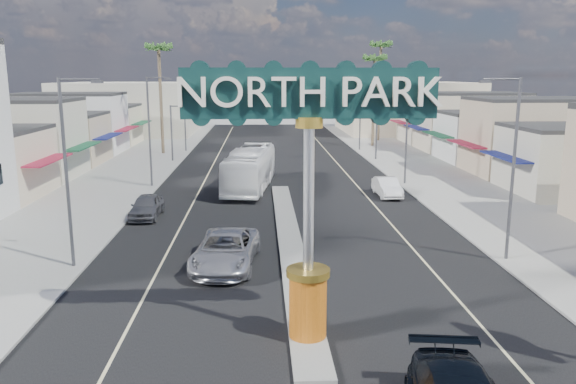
{
  "coord_description": "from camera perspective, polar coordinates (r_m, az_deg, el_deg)",
  "views": [
    {
      "loc": [
        -1.59,
        -16.12,
        9.07
      ],
      "look_at": [
        -0.32,
        9.45,
        3.74
      ],
      "focal_mm": 35.0,
      "sensor_mm": 36.0,
      "label": 1
    }
  ],
  "objects": [
    {
      "name": "ground",
      "position": [
        47.03,
        -0.86,
        0.64
      ],
      "size": [
        160.0,
        160.0,
        0.0
      ],
      "primitive_type": "plane",
      "color": "gray",
      "rests_on": "ground"
    },
    {
      "name": "median_island",
      "position": [
        31.47,
        0.17,
        -4.84
      ],
      "size": [
        1.3,
        30.0,
        0.16
      ],
      "primitive_type": "cube",
      "color": "gray",
      "rests_on": "ground"
    },
    {
      "name": "backdrop_far_right",
      "position": [
        94.26,
        11.78,
        8.43
      ],
      "size": [
        20.0,
        20.0,
        8.0
      ],
      "primitive_type": "cube",
      "color": "beige",
      "rests_on": "ground"
    },
    {
      "name": "sidewalk_left",
      "position": [
        48.6,
        -17.59,
        0.52
      ],
      "size": [
        8.0,
        120.0,
        0.12
      ],
      "primitive_type": "cube",
      "color": "gray",
      "rests_on": "ground"
    },
    {
      "name": "streetlight_r_mid",
      "position": [
        47.83,
        11.8,
        6.71
      ],
      "size": [
        2.03,
        0.22,
        9.0
      ],
      "color": "#47474C",
      "rests_on": "ground"
    },
    {
      "name": "palm_right_mid",
      "position": [
        73.6,
        8.81,
        12.82
      ],
      "size": [
        2.6,
        2.6,
        12.1
      ],
      "color": "brown",
      "rests_on": "ground"
    },
    {
      "name": "gateway_sign",
      "position": [
        18.44,
        2.14,
        1.95
      ],
      "size": [
        8.2,
        1.5,
        9.15
      ],
      "color": "#BC5B0E",
      "rests_on": "median_island"
    },
    {
      "name": "backdrop_far_left",
      "position": [
        93.52,
        -15.61,
        8.22
      ],
      "size": [
        20.0,
        20.0,
        8.0
      ],
      "primitive_type": "cube",
      "color": "#B7B29E",
      "rests_on": "ground"
    },
    {
      "name": "streetlight_r_near",
      "position": [
        29.03,
        21.68,
        3.0
      ],
      "size": [
        2.03,
        0.22,
        9.0
      ],
      "color": "#47474C",
      "rests_on": "ground"
    },
    {
      "name": "sidewalk_right",
      "position": [
        49.51,
        15.56,
        0.84
      ],
      "size": [
        8.0,
        120.0,
        0.12
      ],
      "primitive_type": "cube",
      "color": "gray",
      "rests_on": "ground"
    },
    {
      "name": "streetlight_r_far",
      "position": [
        69.29,
        7.23,
        8.35
      ],
      "size": [
        2.03,
        0.22,
        9.0
      ],
      "color": "#47474C",
      "rests_on": "ground"
    },
    {
      "name": "palm_right_far",
      "position": [
        79.93,
        9.42,
        13.98
      ],
      "size": [
        2.6,
        2.6,
        14.1
      ],
      "color": "brown",
      "rests_on": "ground"
    },
    {
      "name": "car_parked_left",
      "position": [
        37.53,
        -14.16,
        -1.41
      ],
      "size": [
        1.82,
        4.41,
        1.5
      ],
      "primitive_type": "imported",
      "rotation": [
        0.0,
        0.0,
        -0.01
      ],
      "color": "#5D5D62",
      "rests_on": "ground"
    },
    {
      "name": "suv_left",
      "position": [
        27.25,
        -6.35,
        -5.88
      ],
      "size": [
        3.4,
        6.34,
        1.69
      ],
      "primitive_type": "imported",
      "rotation": [
        0.0,
        0.0,
        -0.1
      ],
      "color": "#B3B3B8",
      "rests_on": "ground"
    },
    {
      "name": "car_parked_right",
      "position": [
        43.45,
        10.03,
        0.49
      ],
      "size": [
        1.62,
        4.37,
        1.43
      ],
      "primitive_type": "imported",
      "rotation": [
        0.0,
        0.0,
        0.02
      ],
      "color": "white",
      "rests_on": "ground"
    },
    {
      "name": "palm_left_far",
      "position": [
        67.14,
        -13.0,
        13.54
      ],
      "size": [
        2.6,
        2.6,
        13.1
      ],
      "color": "brown",
      "rests_on": "ground"
    },
    {
      "name": "traffic_signal_right",
      "position": [
        61.26,
        7.35,
        7.17
      ],
      "size": [
        5.09,
        0.45,
        6.0
      ],
      "color": "#47474C",
      "rests_on": "ground"
    },
    {
      "name": "streetlight_l_far",
      "position": [
        68.81,
        -10.33,
        8.24
      ],
      "size": [
        2.03,
        0.22,
        9.0
      ],
      "color": "#47474C",
      "rests_on": "ground"
    },
    {
      "name": "storefront_row_left",
      "position": [
        63.52,
        -23.6,
        5.3
      ],
      "size": [
        12.0,
        42.0,
        6.0
      ],
      "primitive_type": "cube",
      "color": "beige",
      "rests_on": "ground"
    },
    {
      "name": "city_bus",
      "position": [
        45.65,
        -3.87,
        2.39
      ],
      "size": [
        4.3,
        12.15,
        3.31
      ],
      "primitive_type": "imported",
      "rotation": [
        0.0,
        0.0,
        -0.13
      ],
      "color": "white",
      "rests_on": "ground"
    },
    {
      "name": "streetlight_l_near",
      "position": [
        27.87,
        -21.34,
        2.69
      ],
      "size": [
        2.03,
        0.22,
        9.0
      ],
      "color": "#47474C",
      "rests_on": "ground"
    },
    {
      "name": "streetlight_l_mid",
      "position": [
        47.13,
        -13.74,
        6.55
      ],
      "size": [
        2.03,
        0.22,
        9.0
      ],
      "color": "#47474C",
      "rests_on": "ground"
    },
    {
      "name": "traffic_signal_left",
      "position": [
        60.78,
        -10.09,
        7.05
      ],
      "size": [
        5.09,
        0.45,
        6.0
      ],
      "color": "#47474C",
      "rests_on": "ground"
    },
    {
      "name": "road",
      "position": [
        47.03,
        -0.86,
        0.65
      ],
      "size": [
        20.0,
        120.0,
        0.01
      ],
      "primitive_type": "cube",
      "color": "black",
      "rests_on": "ground"
    },
    {
      "name": "storefront_row_right",
      "position": [
        64.7,
        20.57,
        5.63
      ],
      "size": [
        12.0,
        42.0,
        6.0
      ],
      "primitive_type": "cube",
      "color": "#B7B29E",
      "rests_on": "ground"
    }
  ]
}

